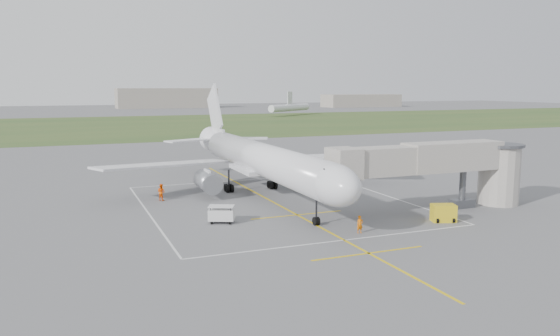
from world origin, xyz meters
name	(u,v)px	position (x,y,z in m)	size (l,w,h in m)	color
ground	(263,197)	(0.00, 0.00, 0.00)	(700.00, 700.00, 0.00)	#5A5A5D
grass_strip	(130,125)	(0.00, 130.00, 0.01)	(700.00, 120.00, 0.02)	#304E22
apron_markings	(282,207)	(0.00, -5.82, 0.01)	(28.20, 60.00, 0.01)	#DDB70D
airliner	(261,160)	(0.00, 0.75, 4.39)	(38.93, 46.75, 13.52)	silver
jet_bridge	(446,165)	(15.72, -13.50, 4.74)	(23.40, 5.00, 7.20)	gray
gpu_unit	(443,213)	(12.10, -17.82, 0.83)	(2.60, 2.17, 1.68)	gold
baggage_cart	(221,214)	(-8.08, -10.28, 0.86)	(2.80, 2.32, 1.68)	silver
ramp_worker_nose	(360,224)	(2.38, -18.52, 0.80)	(0.59, 0.38, 1.61)	orange
ramp_worker_wing	(161,192)	(-11.62, 2.46, 0.97)	(0.95, 0.74, 1.95)	#FF5A08
distant_hangars	(70,101)	(-16.15, 265.19, 5.17)	(345.00, 49.00, 12.00)	gray
distant_aircraft	(114,110)	(-1.13, 171.33, 3.59)	(180.62, 25.27, 8.85)	silver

